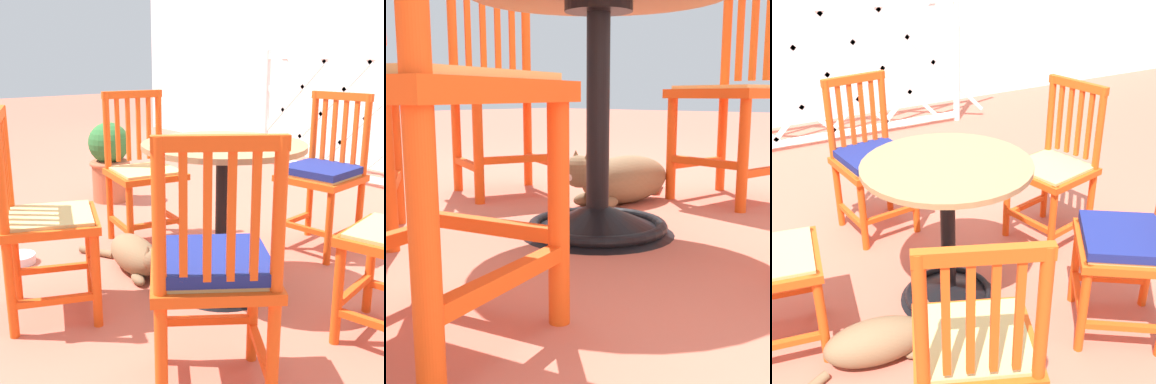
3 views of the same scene
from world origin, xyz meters
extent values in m
plane|color=#BC604C|center=(0.00, 0.00, 0.00)|extent=(24.00, 24.00, 0.00)
cylinder|color=white|center=(-1.91, 2.54, 0.58)|extent=(0.06, 0.06, 1.17)
cube|color=white|center=(-1.67, 2.54, 0.58)|extent=(1.06, 0.02, 1.06)
cube|color=white|center=(-1.20, 2.54, 0.58)|extent=(1.06, 0.02, 1.06)
cube|color=white|center=(-0.72, 2.54, 0.58)|extent=(1.06, 0.02, 1.06)
cube|color=white|center=(-1.67, 2.54, 0.58)|extent=(1.06, 0.02, 1.06)
cube|color=white|center=(-1.20, 2.54, 0.58)|extent=(1.06, 0.02, 1.06)
cube|color=white|center=(-0.72, 2.54, 0.58)|extent=(1.06, 0.02, 1.06)
cone|color=black|center=(0.15, 0.15, 0.05)|extent=(0.48, 0.48, 0.10)
torus|color=black|center=(0.15, 0.15, 0.03)|extent=(0.44, 0.44, 0.04)
cylinder|color=black|center=(0.15, 0.15, 0.37)|extent=(0.07, 0.07, 0.66)
cylinder|color=black|center=(0.15, 0.15, 0.68)|extent=(0.20, 0.20, 0.04)
cylinder|color=#9E754C|center=(0.15, 0.15, 0.72)|extent=(0.76, 0.76, 0.02)
cylinder|color=#E04C14|center=(0.80, 0.19, 0.23)|extent=(0.04, 0.04, 0.45)
cylinder|color=#E04C14|center=(0.72, 0.52, 0.23)|extent=(0.04, 0.04, 0.45)
cube|color=#E04C14|center=(0.96, 0.23, 0.14)|extent=(0.34, 0.10, 0.03)
cube|color=#E04C14|center=(0.76, 0.36, 0.17)|extent=(0.10, 0.34, 0.03)
cylinder|color=#E04C14|center=(0.27, 0.81, 0.23)|extent=(0.04, 0.04, 0.45)
cylinder|color=#E04C14|center=(-0.07, 0.77, 0.23)|extent=(0.04, 0.04, 0.45)
cylinder|color=#E04C14|center=(0.22, 1.15, 0.46)|extent=(0.04, 0.04, 0.91)
cylinder|color=#E04C14|center=(-0.11, 1.11, 0.46)|extent=(0.04, 0.04, 0.91)
cube|color=#E04C14|center=(0.24, 0.98, 0.14)|extent=(0.07, 0.34, 0.03)
cube|color=#E04C14|center=(-0.09, 0.94, 0.14)|extent=(0.07, 0.34, 0.03)
cube|color=#E04C14|center=(0.10, 0.79, 0.17)|extent=(0.34, 0.07, 0.03)
cube|color=#E04C14|center=(0.08, 0.96, 0.43)|extent=(0.45, 0.45, 0.04)
cube|color=tan|center=(0.08, 0.96, 0.45)|extent=(0.39, 0.39, 0.02)
cube|color=#E04C14|center=(0.16, 1.14, 0.68)|extent=(0.03, 0.02, 0.39)
cube|color=#E04C14|center=(0.09, 1.13, 0.68)|extent=(0.03, 0.02, 0.39)
cube|color=#E04C14|center=(0.02, 1.12, 0.68)|extent=(0.03, 0.02, 0.39)
cube|color=#E04C14|center=(-0.05, 1.12, 0.68)|extent=(0.03, 0.02, 0.39)
cube|color=#E04C14|center=(0.05, 1.13, 0.89)|extent=(0.38, 0.08, 0.04)
cube|color=navy|center=(0.08, 0.96, 0.48)|extent=(0.40, 0.40, 0.04)
cylinder|color=#E04C14|center=(-0.44, 0.35, 0.23)|extent=(0.04, 0.04, 0.45)
cylinder|color=#E04C14|center=(-0.49, 0.02, 0.23)|extent=(0.04, 0.04, 0.45)
cylinder|color=#E04C14|center=(-0.77, 0.41, 0.46)|extent=(0.04, 0.04, 0.91)
cylinder|color=#E04C14|center=(-0.83, 0.07, 0.46)|extent=(0.04, 0.04, 0.91)
cube|color=#E04C14|center=(-0.60, 0.38, 0.14)|extent=(0.34, 0.08, 0.03)
cube|color=#E04C14|center=(-0.66, 0.05, 0.14)|extent=(0.34, 0.08, 0.03)
cube|color=#E04C14|center=(-0.47, 0.19, 0.17)|extent=(0.08, 0.34, 0.03)
cube|color=#E04C14|center=(-0.63, 0.21, 0.43)|extent=(0.46, 0.46, 0.04)
cube|color=tan|center=(-0.63, 0.21, 0.45)|extent=(0.40, 0.40, 0.02)
cube|color=#E04C14|center=(-0.78, 0.34, 0.68)|extent=(0.02, 0.03, 0.39)
cube|color=#E04C14|center=(-0.79, 0.28, 0.68)|extent=(0.02, 0.03, 0.39)
cube|color=#E04C14|center=(-0.81, 0.21, 0.68)|extent=(0.02, 0.03, 0.39)
cube|color=#E04C14|center=(-0.82, 0.14, 0.68)|extent=(0.02, 0.03, 0.39)
cube|color=#E04C14|center=(-0.80, 0.24, 0.89)|extent=(0.09, 0.38, 0.04)
cylinder|color=#E04C14|center=(-0.22, -0.37, 0.23)|extent=(0.04, 0.04, 0.45)
cylinder|color=#E04C14|center=(0.10, -0.50, 0.23)|extent=(0.04, 0.04, 0.45)
cylinder|color=#E04C14|center=(-0.35, -0.68, 0.46)|extent=(0.04, 0.04, 0.91)
cylinder|color=#E04C14|center=(-0.03, -0.81, 0.46)|extent=(0.04, 0.04, 0.91)
cube|color=#E04C14|center=(-0.28, -0.53, 0.14)|extent=(0.15, 0.33, 0.03)
cube|color=#E04C14|center=(0.03, -0.65, 0.14)|extent=(0.15, 0.33, 0.03)
cube|color=#E04C14|center=(-0.06, -0.43, 0.17)|extent=(0.33, 0.15, 0.03)
cube|color=#E04C14|center=(-0.13, -0.59, 0.43)|extent=(0.52, 0.52, 0.04)
cube|color=tan|center=(-0.13, -0.59, 0.45)|extent=(0.46, 0.46, 0.02)
cube|color=#E04C14|center=(-0.28, -0.71, 0.68)|extent=(0.03, 0.03, 0.39)
cube|color=#E04C14|center=(-0.22, -0.73, 0.68)|extent=(0.03, 0.03, 0.39)
cube|color=#E04C14|center=(-0.16, -0.76, 0.68)|extent=(0.03, 0.03, 0.39)
cube|color=#E04C14|center=(-0.10, -0.79, 0.68)|extent=(0.03, 0.03, 0.39)
cylinder|color=#E04C14|center=(0.48, -0.44, 0.23)|extent=(0.04, 0.04, 0.45)
cylinder|color=#E04C14|center=(0.67, -0.15, 0.23)|extent=(0.04, 0.04, 0.45)
cylinder|color=#E04C14|center=(0.77, -0.63, 0.46)|extent=(0.04, 0.04, 0.91)
cylinder|color=#E04C14|center=(0.96, -0.34, 0.46)|extent=(0.04, 0.04, 0.91)
cube|color=#E04C14|center=(0.63, -0.53, 0.14)|extent=(0.30, 0.21, 0.03)
cube|color=#E04C14|center=(0.82, -0.25, 0.14)|extent=(0.30, 0.21, 0.03)
cube|color=#E04C14|center=(0.58, -0.29, 0.17)|extent=(0.21, 0.30, 0.03)
cube|color=#E04C14|center=(0.72, -0.39, 0.43)|extent=(0.56, 0.56, 0.04)
cube|color=tan|center=(0.72, -0.39, 0.45)|extent=(0.49, 0.49, 0.02)
cube|color=#E04C14|center=(0.80, -0.57, 0.68)|extent=(0.03, 0.03, 0.39)
cube|color=#E04C14|center=(0.84, -0.51, 0.68)|extent=(0.03, 0.03, 0.39)
cube|color=#E04C14|center=(0.88, -0.46, 0.68)|extent=(0.03, 0.03, 0.39)
cube|color=#E04C14|center=(0.92, -0.40, 0.68)|extent=(0.03, 0.03, 0.39)
cube|color=#E04C14|center=(0.86, -0.48, 0.89)|extent=(0.24, 0.33, 0.04)
cube|color=navy|center=(0.72, -0.39, 0.48)|extent=(0.50, 0.50, 0.04)
ellipsoid|color=brown|center=(-0.30, -0.07, 0.10)|extent=(0.46, 0.25, 0.19)
ellipsoid|color=silver|center=(-0.21, -0.09, 0.08)|extent=(0.20, 0.17, 0.14)
sphere|color=brown|center=(-0.06, -0.10, 0.15)|extent=(0.12, 0.12, 0.12)
ellipsoid|color=silver|center=(-0.01, -0.11, 0.14)|extent=(0.05, 0.06, 0.04)
cone|color=brown|center=(-0.06, -0.07, 0.20)|extent=(0.04, 0.04, 0.04)
cone|color=brown|center=(-0.07, -0.13, 0.20)|extent=(0.04, 0.04, 0.04)
ellipsoid|color=brown|center=(-0.13, -0.04, 0.03)|extent=(0.13, 0.07, 0.05)
ellipsoid|color=brown|center=(-0.15, -0.15, 0.03)|extent=(0.13, 0.07, 0.05)
cylinder|color=brown|center=(-0.62, -0.13, 0.02)|extent=(0.21, 0.14, 0.04)
cylinder|color=#B25B3D|center=(-1.61, 0.50, 0.16)|extent=(0.28, 0.28, 0.32)
torus|color=#B25B3D|center=(-1.61, 0.50, 0.30)|extent=(0.32, 0.32, 0.04)
sphere|color=#2D6B33|center=(-1.61, 0.50, 0.46)|extent=(0.32, 0.32, 0.32)
cylinder|color=silver|center=(-0.78, -0.52, 0.03)|extent=(0.17, 0.17, 0.05)
camera|label=1|loc=(1.90, -1.38, 1.12)|focal=47.91mm
camera|label=2|loc=(1.42, 1.18, 0.43)|focal=50.26mm
camera|label=3|loc=(-0.76, -1.70, 1.63)|focal=48.34mm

